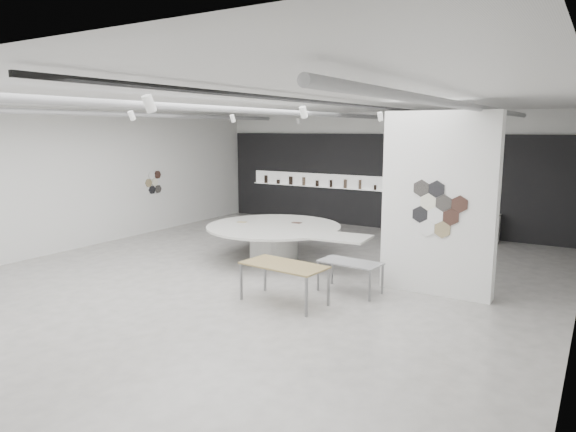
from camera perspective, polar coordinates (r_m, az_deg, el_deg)
The scene contains 7 objects.
room at distance 11.04m, azimuth -3.31°, elevation 3.50°, with size 12.02×14.02×3.82m.
back_wall_display at distance 17.20m, azimuth 10.15°, elevation 3.78°, with size 11.80×0.27×3.10m.
partition_column at distance 10.45m, azimuth 16.38°, elevation 1.26°, with size 2.20×0.38×3.60m.
display_island at distance 12.94m, azimuth -1.36°, elevation -2.36°, with size 4.53×3.65×0.87m.
sample_table_wood at distance 9.66m, azimuth -0.44°, elevation -5.71°, with size 1.67×0.94×0.75m.
sample_table_stone at distance 10.37m, azimuth 6.93°, elevation -5.35°, with size 1.28×0.71×0.64m.
kitchen_counter at distance 16.10m, azimuth 19.89°, elevation -1.11°, with size 1.46×0.60×1.14m.
Camera 1 is at (6.22, -8.98, 3.25)m, focal length 32.00 mm.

